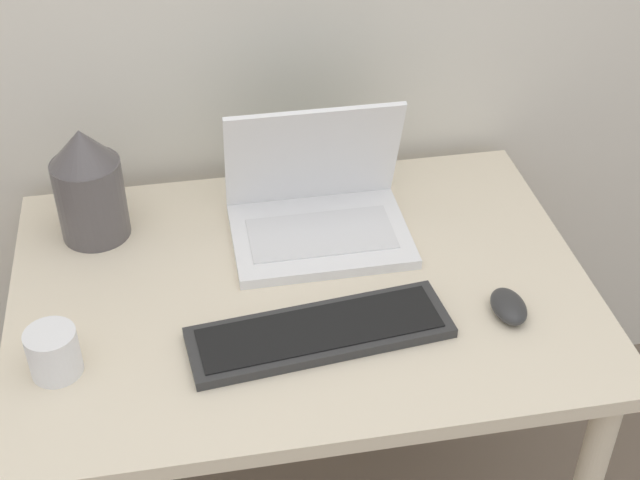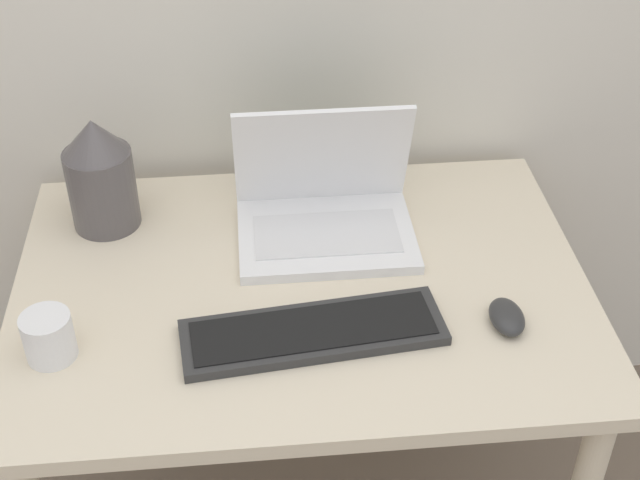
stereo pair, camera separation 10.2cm
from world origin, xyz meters
name	(u,v)px [view 1 (the left image)]	position (x,y,z in m)	size (l,w,h in m)	color
desk	(302,323)	(0.00, 0.37, 0.62)	(1.03, 0.74, 0.71)	beige
laptop	(317,207)	(0.06, 0.52, 0.77)	(0.33, 0.25, 0.26)	white
keyboard	(320,332)	(0.01, 0.23, 0.72)	(0.45, 0.18, 0.02)	#2D2D2D
mouse	(509,306)	(0.34, 0.23, 0.73)	(0.06, 0.09, 0.03)	#2D2D2D
vase	(88,185)	(-0.36, 0.59, 0.83)	(0.13, 0.13, 0.23)	#514C4C
mug	(53,352)	(-0.42, 0.22, 0.75)	(0.08, 0.08, 0.08)	white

